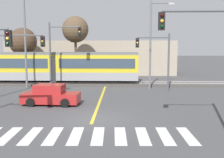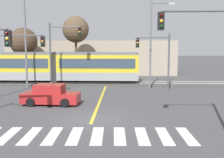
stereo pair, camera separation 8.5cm
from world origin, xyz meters
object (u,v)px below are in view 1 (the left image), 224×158
at_px(traffic_light_far_right, 157,53).
at_px(bare_tree_west, 75,30).
at_px(traffic_light_mid_left, 13,52).
at_px(street_lamp_centre, 153,40).
at_px(traffic_light_far_left, 60,46).
at_px(bare_tree_far_west, 23,42).
at_px(street_lamp_west, 27,36).
at_px(sedan_crossing, 51,95).
at_px(traffic_light_near_right, 207,47).
at_px(light_rail_tram, 56,66).

bearing_deg(traffic_light_far_right, bare_tree_west, 135.54).
height_order(traffic_light_mid_left, street_lamp_centre, street_lamp_centre).
xyz_separation_m(traffic_light_far_left, street_lamp_centre, (9.22, 0.48, 0.64)).
bearing_deg(bare_tree_far_west, street_lamp_west, -68.23).
xyz_separation_m(sedan_crossing, traffic_light_far_left, (-0.84, 7.40, 3.62)).
bearing_deg(traffic_light_mid_left, bare_tree_west, 75.88).
bearing_deg(traffic_light_near_right, light_rail_tram, 124.46).
xyz_separation_m(traffic_light_near_right, bare_tree_far_west, (-17.43, 22.78, 0.52)).
bearing_deg(traffic_light_mid_left, traffic_light_far_right, 16.27).
bearing_deg(traffic_light_far_left, traffic_light_near_right, -52.04).
distance_m(traffic_light_mid_left, bare_tree_far_west, 14.54).
relative_size(traffic_light_far_right, street_lamp_centre, 0.63).
distance_m(light_rail_tram, street_lamp_west, 4.90).
height_order(street_lamp_centre, bare_tree_far_west, street_lamp_centre).
xyz_separation_m(traffic_light_far_right, street_lamp_centre, (-0.28, 1.35, 1.31)).
bearing_deg(street_lamp_west, traffic_light_near_right, -45.40).
height_order(traffic_light_far_right, bare_tree_far_west, bare_tree_far_west).
height_order(street_lamp_west, bare_tree_west, street_lamp_west).
bearing_deg(traffic_light_far_left, bare_tree_west, 88.39).
bearing_deg(traffic_light_far_right, traffic_light_mid_left, -163.73).
bearing_deg(bare_tree_west, traffic_light_mid_left, -104.12).
height_order(bare_tree_far_west, bare_tree_west, bare_tree_west).
relative_size(traffic_light_near_right, bare_tree_west, 0.82).
bearing_deg(light_rail_tram, street_lamp_centre, -17.10).
bearing_deg(bare_tree_far_west, traffic_light_mid_left, -73.83).
bearing_deg(light_rail_tram, bare_tree_west, 71.22).
distance_m(street_lamp_west, street_lamp_centre, 12.81).
xyz_separation_m(traffic_light_near_right, bare_tree_west, (-10.19, 21.58, 2.02)).
relative_size(sedan_crossing, street_lamp_centre, 0.49).
bearing_deg(street_lamp_centre, traffic_light_far_left, -176.99).
bearing_deg(traffic_light_near_right, traffic_light_far_left, 127.96).
bearing_deg(traffic_light_far_left, street_lamp_west, 166.68).
relative_size(traffic_light_far_left, traffic_light_far_right, 1.20).
relative_size(street_lamp_west, bare_tree_west, 1.17).
xyz_separation_m(street_lamp_centre, bare_tree_west, (-8.99, 7.74, 1.37)).
bearing_deg(traffic_light_far_left, sedan_crossing, -83.53).
height_order(sedan_crossing, traffic_light_far_left, traffic_light_far_left).
height_order(sedan_crossing, traffic_light_near_right, traffic_light_near_right).
xyz_separation_m(traffic_light_far_right, bare_tree_far_west, (-16.51, 10.29, 1.18)).
relative_size(bare_tree_far_west, bare_tree_west, 0.83).
height_order(traffic_light_far_left, street_lamp_centre, street_lamp_centre).
xyz_separation_m(street_lamp_west, bare_tree_far_west, (-3.42, 8.57, -0.46)).
xyz_separation_m(street_lamp_west, bare_tree_west, (3.82, 7.38, 1.04)).
bearing_deg(sedan_crossing, bare_tree_west, 92.23).
bearing_deg(sedan_crossing, street_lamp_west, 118.20).
relative_size(sedan_crossing, traffic_light_mid_left, 0.74).
xyz_separation_m(light_rail_tram, traffic_light_far_left, (1.30, -3.72, 2.27)).
bearing_deg(light_rail_tram, traffic_light_mid_left, -101.47).
bearing_deg(bare_tree_far_west, traffic_light_far_left, -53.35).
xyz_separation_m(traffic_light_mid_left, traffic_light_far_right, (12.47, 3.64, -0.15)).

